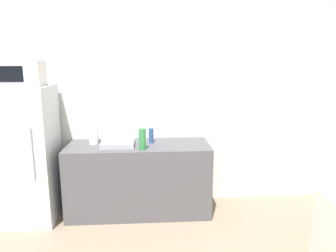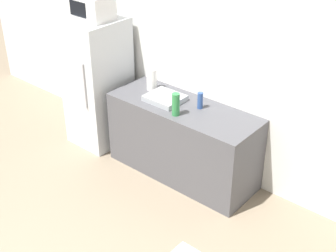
{
  "view_description": "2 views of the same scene",
  "coord_description": "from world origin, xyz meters",
  "px_view_note": "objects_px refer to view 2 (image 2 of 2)",
  "views": [
    {
      "loc": [
        0.05,
        -1.14,
        1.93
      ],
      "look_at": [
        0.28,
        2.17,
        1.21
      ],
      "focal_mm": 35.0,
      "sensor_mm": 36.0,
      "label": 1
    },
    {
      "loc": [
        2.69,
        -0.82,
        3.22
      ],
      "look_at": [
        0.47,
        1.82,
        1.21
      ],
      "focal_mm": 50.0,
      "sensor_mm": 36.0,
      "label": 2
    }
  ],
  "objects_px": {
    "microwave": "(92,7)",
    "bottle_short": "(200,101)",
    "bottle_tall": "(176,104)",
    "paper_towel_roll": "(152,79)",
    "refrigerator": "(98,82)"
  },
  "relations": [
    {
      "from": "bottle_short",
      "to": "paper_towel_roll",
      "type": "bearing_deg",
      "value": 178.87
    },
    {
      "from": "bottle_tall",
      "to": "bottle_short",
      "type": "distance_m",
      "value": 0.3
    },
    {
      "from": "refrigerator",
      "to": "microwave",
      "type": "distance_m",
      "value": 0.94
    },
    {
      "from": "refrigerator",
      "to": "microwave",
      "type": "bearing_deg",
      "value": -109.96
    },
    {
      "from": "microwave",
      "to": "paper_towel_roll",
      "type": "bearing_deg",
      "value": 12.77
    },
    {
      "from": "bottle_short",
      "to": "paper_towel_roll",
      "type": "height_order",
      "value": "paper_towel_roll"
    },
    {
      "from": "bottle_short",
      "to": "microwave",
      "type": "bearing_deg",
      "value": -173.91
    },
    {
      "from": "microwave",
      "to": "bottle_tall",
      "type": "height_order",
      "value": "microwave"
    },
    {
      "from": "bottle_tall",
      "to": "bottle_short",
      "type": "bearing_deg",
      "value": 69.54
    },
    {
      "from": "microwave",
      "to": "bottle_short",
      "type": "relative_size",
      "value": 2.58
    },
    {
      "from": "microwave",
      "to": "bottle_tall",
      "type": "distance_m",
      "value": 1.53
    },
    {
      "from": "microwave",
      "to": "bottle_tall",
      "type": "relative_size",
      "value": 1.94
    },
    {
      "from": "paper_towel_roll",
      "to": "refrigerator",
      "type": "bearing_deg",
      "value": -167.32
    },
    {
      "from": "refrigerator",
      "to": "microwave",
      "type": "relative_size",
      "value": 3.36
    },
    {
      "from": "paper_towel_roll",
      "to": "bottle_tall",
      "type": "bearing_deg",
      "value": -26.35
    }
  ]
}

